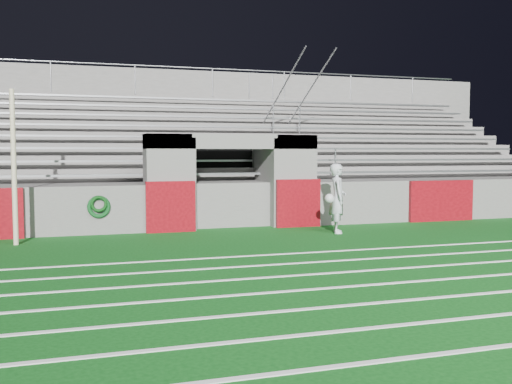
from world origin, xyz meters
name	(u,v)px	position (x,y,z in m)	size (l,w,h in m)	color
ground	(271,246)	(0.00, 0.00, 0.00)	(90.00, 90.00, 0.00)	#0C4812
field_post	(14,168)	(-5.49, 1.93, 1.76)	(0.11, 0.11, 3.52)	beige
field_markings	(386,302)	(0.00, -5.00, 0.01)	(28.00, 8.09, 0.01)	white
stadium_structure	(199,170)	(0.00, 7.97, 1.49)	(26.00, 8.48, 5.42)	#5C5A57
goalkeeper_with_ball	(337,198)	(2.33, 1.51, 0.91)	(0.71, 0.77, 1.82)	silver
hose_coil	(99,206)	(-3.63, 2.94, 0.75)	(0.58, 0.14, 0.58)	#0D4318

